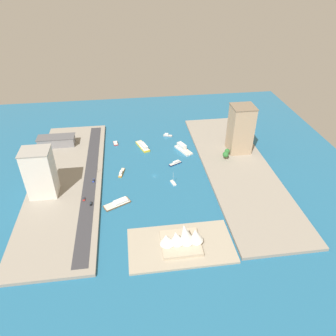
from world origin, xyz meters
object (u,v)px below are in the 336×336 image
Objects in this scene: warehouse_low_gray at (57,141)px; pickup_red at (84,199)px; tugboat_red at (116,143)px; hatchback_blue at (93,180)px; suv_black at (91,204)px; ferry_white_commuter at (183,148)px; patrol_launch_navy at (175,163)px; water_taxi_orange at (122,173)px; barge_flat_brown at (118,203)px; sailboat_small_white at (173,183)px; ferry_yellow_fast at (143,146)px; apartment_midrise_tan at (241,129)px; traffic_light_waterfront at (97,169)px; yacht_sleek_gray at (167,135)px; hotel_broad_white at (40,173)px; opera_landmark at (182,238)px.

warehouse_low_gray is 9.29× the size of pickup_red.
tugboat_red is 69.26m from warehouse_low_gray.
hatchback_blue reaches higher than suv_black.
hatchback_blue is at bearing 27.79° from ferry_white_commuter.
warehouse_low_gray is at bearing -1.06° from tugboat_red.
water_taxi_orange reaches higher than patrol_launch_navy.
sailboat_small_white reaches higher than barge_flat_brown.
ferry_yellow_fast is 0.52× the size of apartment_midrise_tan.
traffic_light_waterfront reaches higher than barge_flat_brown.
pickup_red is at bearing 110.28° from warehouse_low_gray.
apartment_midrise_tan is 184.96m from pickup_red.
barge_flat_brown is at bearing 28.49° from apartment_midrise_tan.
warehouse_low_gray is at bearing 4.10° from yacht_sleek_gray.
warehouse_low_gray is (2.98, -93.78, -18.15)m from hotel_broad_white.
opera_landmark reaches higher than barge_flat_brown.
warehouse_low_gray reaches higher than ferry_white_commuter.
yacht_sleek_gray is 95.23m from apartment_midrise_tan.
pickup_red is 45.42m from traffic_light_waterfront.
hotel_broad_white reaches higher than suv_black.
tugboat_red is at bearing -39.60° from patrol_launch_navy.
yacht_sleek_gray is 0.26× the size of hotel_broad_white.
water_taxi_orange is 82.04m from ferry_white_commuter.
hatchback_blue is at bearing -90.28° from suv_black.
barge_flat_brown is 0.48× the size of apartment_midrise_tan.
sailboat_small_white is at bearing 85.68° from yacht_sleek_gray.
opera_landmark is (5.64, 83.14, 8.37)m from sailboat_small_white.
suv_black is at bearing 17.66° from sailboat_small_white.
opera_landmark is (13.22, 183.47, 7.95)m from yacht_sleek_gray.
traffic_light_waterfront is at bearing -3.69° from water_taxi_orange.
ferry_yellow_fast is 0.81× the size of opera_landmark.
hotel_broad_white is at bearing 20.96° from water_taxi_orange.
hatchback_blue is 119.39m from opera_landmark.
barge_flat_brown is 160.22m from apartment_midrise_tan.
apartment_midrise_tan reaches higher than hotel_broad_white.
suv_black reaches higher than barge_flat_brown.
barge_flat_brown is 2.35× the size of tugboat_red.
apartment_midrise_tan is (-134.84, -25.77, 28.90)m from water_taxi_orange.
pickup_red is at bearing -47.59° from suv_black.
ferry_yellow_fast is at bearing -13.18° from apartment_midrise_tan.
pickup_red is at bearing 76.37° from traffic_light_waterfront.
sailboat_small_white is at bearing 122.87° from tugboat_red.
patrol_launch_navy is at bearing -169.78° from water_taxi_orange.
sailboat_small_white reaches higher than pickup_red.
hotel_broad_white is at bearing 24.69° from ferry_white_commuter.
sailboat_small_white is 1.08× the size of yacht_sleek_gray.
water_taxi_orange is 0.32× the size of apartment_midrise_tan.
apartment_midrise_tan is (-138.50, -75.17, 28.96)m from barge_flat_brown.
suv_black is at bearing 61.74° from ferry_yellow_fast.
patrol_launch_navy is at bearing -150.59° from pickup_red.
ferry_yellow_fast reaches higher than hatchback_blue.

